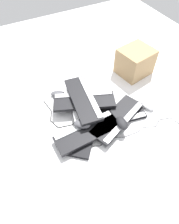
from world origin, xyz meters
TOP-DOWN VIEW (x-y plane):
  - ground_plane at (0.00, 0.00)m, footprint 3.20×3.20m
  - keyboard_0 at (0.09, -0.08)m, footprint 0.46×0.24m
  - keyboard_1 at (-0.08, -0.00)m, footprint 0.43×0.40m
  - keyboard_2 at (-0.09, -0.24)m, footprint 0.23×0.46m
  - keyboard_3 at (0.14, -0.08)m, footprint 0.46×0.27m
  - keyboard_4 at (-0.14, -0.23)m, footprint 0.31×0.46m
  - keyboard_5 at (0.09, -0.09)m, footprint 0.31×0.46m
  - keyboard_6 at (-0.14, 0.01)m, footprint 0.16×0.44m
  - keyboard_7 at (0.09, -0.08)m, footprint 0.46×0.21m
  - mouse_0 at (0.30, 0.04)m, footprint 0.11×0.13m
  - mouse_1 at (-0.13, -0.50)m, footprint 0.13×0.10m
  - mouse_2 at (-0.20, -0.22)m, footprint 0.12×0.08m
  - mouse_3 at (-0.09, 0.02)m, footprint 0.12×0.13m
  - cable_0 at (0.07, -0.00)m, footprint 0.31×0.52m
  - cable_1 at (-0.26, -0.27)m, footprint 0.17×0.75m
  - cardboard_box at (0.26, -0.65)m, footprint 0.27×0.29m

SIDE VIEW (x-z plane):
  - ground_plane at x=0.00m, z-range 0.00..0.00m
  - cable_0 at x=0.07m, z-range 0.00..0.01m
  - cable_1 at x=-0.26m, z-range 0.00..0.01m
  - keyboard_0 at x=0.09m, z-range 0.00..0.03m
  - keyboard_1 at x=-0.08m, z-range 0.00..0.03m
  - keyboard_2 at x=-0.09m, z-range 0.00..0.03m
  - mouse_0 at x=0.30m, z-range 0.00..0.04m
  - mouse_1 at x=-0.13m, z-range 0.00..0.04m
  - keyboard_3 at x=0.14m, z-range 0.03..0.06m
  - keyboard_4 at x=-0.14m, z-range 0.03..0.06m
  - keyboard_6 at x=-0.14m, z-range 0.03..0.06m
  - keyboard_5 at x=0.09m, z-range 0.06..0.09m
  - mouse_2 at x=-0.20m, z-range 0.06..0.10m
  - mouse_3 at x=-0.09m, z-range 0.06..0.10m
  - keyboard_7 at x=0.09m, z-range 0.09..0.12m
  - cardboard_box at x=0.26m, z-range 0.00..0.22m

